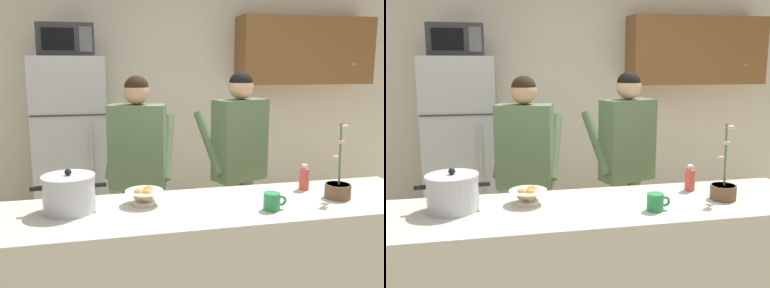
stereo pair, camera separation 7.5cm
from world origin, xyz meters
The scene contains 11 objects.
back_wall_unit centered at (0.25, 2.26, 1.38)m, with size 6.00×0.48×2.60m.
kitchen_island centered at (0.00, 0.00, 0.46)m, with size 2.59×0.68×0.92m, color beige.
refrigerator centered at (-0.84, 1.85, 0.88)m, with size 0.64×0.68×1.77m.
microwave centered at (-0.84, 1.83, 1.91)m, with size 0.48×0.37×0.28m.
person_near_pot centered at (-0.33, 0.91, 1.01)m, with size 0.58×0.52×1.62m.
person_by_sink centered at (0.47, 0.92, 1.03)m, with size 0.59×0.54×1.65m.
cooking_pot centered at (-0.79, 0.08, 1.02)m, with size 0.39×0.28×0.24m.
coffee_mug centered at (0.28, -0.15, 0.97)m, with size 0.13×0.09×0.10m.
bread_bowl centered at (-0.38, 0.10, 0.97)m, with size 0.22×0.22×0.10m.
bottle_near_edge centered at (0.64, 0.17, 1.00)m, with size 0.06×0.06×0.16m.
potted_orchid centered at (0.75, -0.04, 0.98)m, with size 0.15×0.15×0.45m.
Camera 1 is at (-0.65, -2.22, 1.70)m, focal length 40.17 mm.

